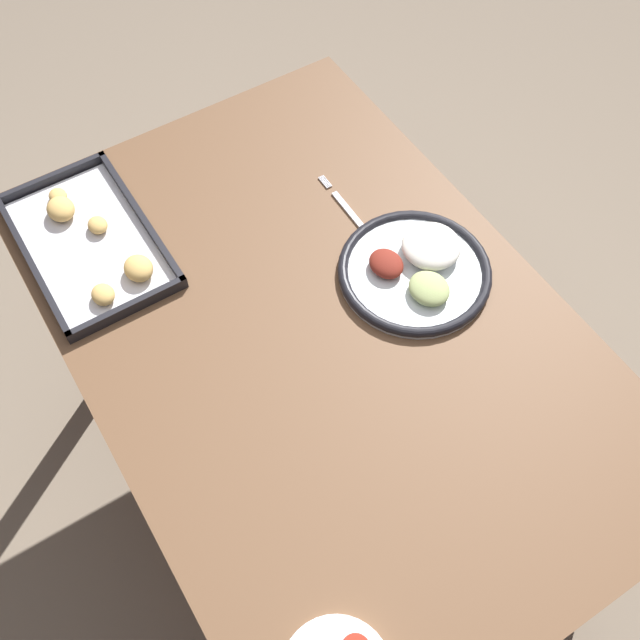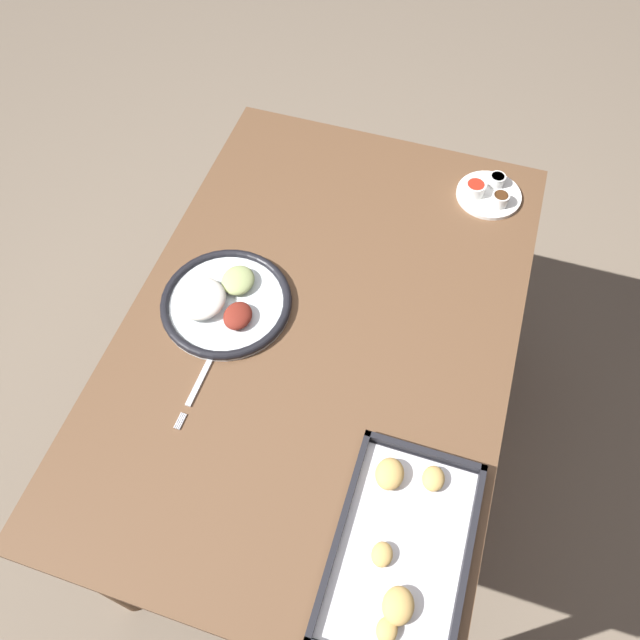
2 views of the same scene
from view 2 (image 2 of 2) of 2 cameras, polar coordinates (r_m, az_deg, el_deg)
The scene contains 6 objects.
ground_plane at distance 2.07m, azimuth 0.03°, elevation -11.99°, with size 8.00×8.00×0.00m, color #7A6B59.
dining_table at distance 1.47m, azimuth 0.04°, elevation -2.90°, with size 1.27×0.84×0.78m.
dinner_plate at distance 1.40m, azimuth -8.81°, elevation 1.70°, with size 0.29×0.29×0.05m.
fork at distance 1.33m, azimuth -10.87°, elevation -5.37°, with size 0.21×0.02×0.00m.
saucer_plate at distance 1.65m, azimuth 15.14°, elevation 11.19°, with size 0.16×0.16×0.04m.
baking_tray at distance 1.19m, azimuth 7.34°, elevation -19.90°, with size 0.39×0.24×0.04m.
Camera 2 is at (0.69, 0.22, 1.94)m, focal length 35.00 mm.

